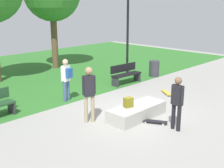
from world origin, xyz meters
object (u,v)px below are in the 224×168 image
skater_performing_trick (177,100)px  skateboard_spare (167,93)px  skater_watching (89,90)px  pedestrian_with_backpack (66,76)px  concrete_ledge (137,112)px  park_bench_far_right (125,74)px  lamp_post (128,21)px  backpack_on_ledge (128,102)px  trash_bin (154,69)px  skateboard_by_ledge (155,121)px

skater_performing_trick → skateboard_spare: bearing=38.1°
skater_watching → pedestrian_with_backpack: 2.34m
skateboard_spare → skater_watching: bearing=179.0°
concrete_ledge → park_bench_far_right: 4.37m
pedestrian_with_backpack → concrete_ledge: bearing=-80.2°
concrete_ledge → park_bench_far_right: size_ratio=1.33×
concrete_ledge → skater_watching: skater_watching is taller
lamp_post → pedestrian_with_backpack: lamp_post is taller
backpack_on_ledge → skater_performing_trick: size_ratio=0.20×
skater_watching → lamp_post: 6.91m
backpack_on_ledge → lamp_post: size_ratio=0.07×
backpack_on_ledge → park_bench_far_right: park_bench_far_right is taller
concrete_ledge → pedestrian_with_backpack: size_ratio=1.31×
skateboard_spare → trash_bin: (2.16, 2.24, 0.34)m
skateboard_by_ledge → lamp_post: lamp_post is taller
pedestrian_with_backpack → trash_bin: bearing=-0.3°
park_bench_far_right → trash_bin: park_bench_far_right is taller
skateboard_spare → trash_bin: trash_bin is taller
park_bench_far_right → trash_bin: 2.10m
backpack_on_ledge → park_bench_far_right: size_ratio=0.20×
skater_watching → concrete_ledge: bearing=-33.3°
concrete_ledge → backpack_on_ledge: size_ratio=6.75×
backpack_on_ledge → skateboard_by_ledge: size_ratio=0.40×
backpack_on_ledge → skater_watching: skater_watching is taller
skater_watching → trash_bin: 6.81m
skater_performing_trick → skateboard_by_ledge: skater_performing_trick is taller
skater_performing_trick → lamp_post: 7.43m
backpack_on_ledge → skateboard_by_ledge: bearing=127.0°
skater_performing_trick → skateboard_spare: skater_performing_trick is taller
trash_bin → pedestrian_with_backpack: bearing=179.7°
trash_bin → pedestrian_with_backpack: 5.65m
backpack_on_ledge → lamp_post: bearing=-123.7°
backpack_on_ledge → park_bench_far_right: bearing=-122.5°
park_bench_far_right → skateboard_by_ledge: bearing=-127.5°
backpack_on_ledge → pedestrian_with_backpack: 2.99m
concrete_ledge → lamp_post: 6.68m
concrete_ledge → park_bench_far_right: bearing=46.6°
backpack_on_ledge → skateboard_spare: 3.35m
lamp_post → trash_bin: size_ratio=5.72×
lamp_post → trash_bin: 2.80m
lamp_post → skater_performing_trick: bearing=-127.1°
skater_watching → skater_performing_trick: bearing=-58.8°
skater_watching → trash_bin: size_ratio=2.20×
skateboard_by_ledge → lamp_post: 7.19m
skater_watching → skateboard_spare: 4.38m
park_bench_far_right → lamp_post: size_ratio=0.35×
lamp_post → backpack_on_ledge: bearing=-138.5°
park_bench_far_right → pedestrian_with_backpack: size_ratio=0.98×
skateboard_by_ledge → skateboard_spare: size_ratio=1.04×
park_bench_far_right → skater_performing_trick: bearing=-122.4°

